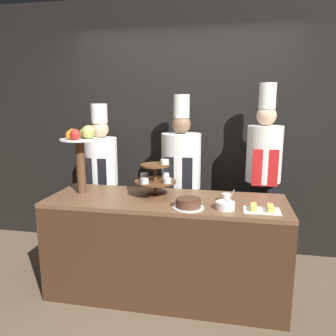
% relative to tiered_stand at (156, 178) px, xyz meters
% --- Properties ---
extents(ground_plane, '(14.00, 14.00, 0.00)m').
position_rel_tiered_stand_xyz_m(ground_plane, '(0.10, -0.41, -1.04)').
color(ground_plane, brown).
extents(wall_back, '(10.00, 0.06, 2.80)m').
position_rel_tiered_stand_xyz_m(wall_back, '(0.10, 0.98, 0.36)').
color(wall_back, black).
rests_on(wall_back, ground_plane).
extents(buffet_counter, '(2.04, 0.69, 0.88)m').
position_rel_tiered_stand_xyz_m(buffet_counter, '(0.10, -0.06, -0.61)').
color(buffet_counter, '#422819').
rests_on(buffet_counter, ground_plane).
extents(tiered_stand, '(0.36, 0.36, 0.33)m').
position_rel_tiered_stand_xyz_m(tiered_stand, '(0.00, 0.00, 0.00)').
color(tiered_stand, brown).
rests_on(tiered_stand, buffet_counter).
extents(fruit_pedestal, '(0.34, 0.34, 0.62)m').
position_rel_tiered_stand_xyz_m(fruit_pedestal, '(-0.68, -0.01, 0.26)').
color(fruit_pedestal, brown).
rests_on(fruit_pedestal, buffet_counter).
extents(cake_round, '(0.25, 0.25, 0.08)m').
position_rel_tiered_stand_xyz_m(cake_round, '(0.32, -0.26, -0.13)').
color(cake_round, white).
rests_on(cake_round, buffet_counter).
extents(cup_white, '(0.08, 0.08, 0.07)m').
position_rel_tiered_stand_xyz_m(cup_white, '(0.61, -0.05, -0.13)').
color(cup_white, white).
rests_on(cup_white, buffet_counter).
extents(cake_square_tray, '(0.28, 0.18, 0.05)m').
position_rel_tiered_stand_xyz_m(cake_square_tray, '(0.88, -0.23, -0.15)').
color(cake_square_tray, white).
rests_on(cake_square_tray, buffet_counter).
extents(serving_bowl_near, '(0.15, 0.15, 0.16)m').
position_rel_tiered_stand_xyz_m(serving_bowl_near, '(0.61, -0.24, -0.14)').
color(serving_bowl_near, white).
rests_on(serving_bowl_near, buffet_counter).
extents(chef_left, '(0.35, 0.35, 1.68)m').
position_rel_tiered_stand_xyz_m(chef_left, '(-0.75, 0.59, -0.12)').
color(chef_left, black).
rests_on(chef_left, ground_plane).
extents(chef_center_left, '(0.41, 0.41, 1.77)m').
position_rel_tiered_stand_xyz_m(chef_center_left, '(0.13, 0.59, -0.10)').
color(chef_center_left, black).
rests_on(chef_center_left, ground_plane).
extents(chef_center_right, '(0.34, 0.34, 1.87)m').
position_rel_tiered_stand_xyz_m(chef_center_right, '(0.96, 0.59, -0.02)').
color(chef_center_right, black).
rests_on(chef_center_right, ground_plane).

